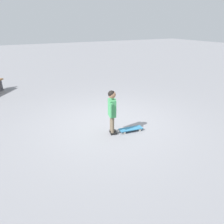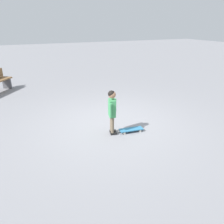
% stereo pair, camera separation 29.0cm
% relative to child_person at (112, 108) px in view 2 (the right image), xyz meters
% --- Properties ---
extents(ground_plane, '(50.00, 50.00, 0.00)m').
position_rel_child_person_xyz_m(ground_plane, '(-0.51, 0.22, -0.66)').
color(ground_plane, gray).
extents(child_person, '(0.32, 0.29, 1.06)m').
position_rel_child_person_xyz_m(child_person, '(0.00, 0.00, 0.00)').
color(child_person, brown).
rests_on(child_person, ground).
extents(skateboard, '(0.26, 0.60, 0.07)m').
position_rel_child_person_xyz_m(skateboard, '(0.11, 0.45, -0.60)').
color(skateboard, teal).
rests_on(skateboard, ground).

